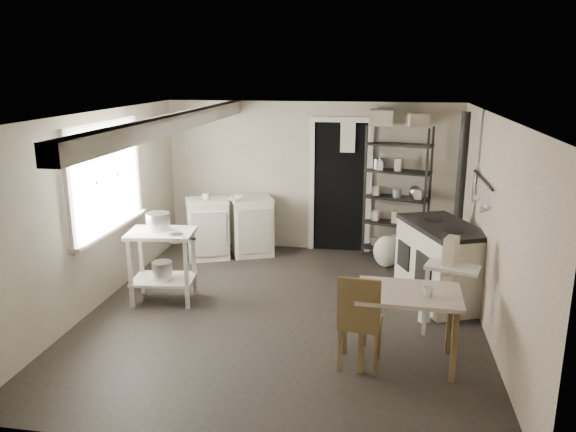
% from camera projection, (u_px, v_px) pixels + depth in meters
% --- Properties ---
extents(floor, '(5.00, 5.00, 0.00)m').
position_uv_depth(floor, '(284.00, 313.00, 6.58)').
color(floor, black).
rests_on(floor, ground).
extents(ceiling, '(5.00, 5.00, 0.00)m').
position_uv_depth(ceiling, '(283.00, 115.00, 5.99)').
color(ceiling, white).
rests_on(ceiling, wall_back).
extents(wall_back, '(4.50, 0.02, 2.30)m').
position_uv_depth(wall_back, '(311.00, 177.00, 8.67)').
color(wall_back, '#B4AB99').
rests_on(wall_back, ground).
extents(wall_front, '(4.50, 0.02, 2.30)m').
position_uv_depth(wall_front, '(222.00, 310.00, 3.90)').
color(wall_front, '#B4AB99').
rests_on(wall_front, ground).
extents(wall_left, '(0.02, 5.00, 2.30)m').
position_uv_depth(wall_left, '(97.00, 210.00, 6.64)').
color(wall_left, '#B4AB99').
rests_on(wall_left, ground).
extents(wall_right, '(0.02, 5.00, 2.30)m').
position_uv_depth(wall_right, '(493.00, 227.00, 5.93)').
color(wall_right, '#B4AB99').
rests_on(wall_right, ground).
extents(window, '(0.12, 1.76, 1.28)m').
position_uv_depth(window, '(105.00, 178.00, 6.73)').
color(window, silver).
rests_on(window, wall_left).
extents(doorway, '(0.96, 0.10, 2.08)m').
position_uv_depth(doorway, '(340.00, 188.00, 8.61)').
color(doorway, silver).
rests_on(doorway, ground).
extents(ceiling_beam, '(0.18, 5.00, 0.18)m').
position_uv_depth(ceiling_beam, '(177.00, 122.00, 6.20)').
color(ceiling_beam, silver).
rests_on(ceiling_beam, ceiling).
extents(wallpaper_panel, '(0.01, 5.00, 2.30)m').
position_uv_depth(wallpaper_panel, '(492.00, 227.00, 5.93)').
color(wallpaper_panel, '#C1B09D').
rests_on(wallpaper_panel, wall_right).
extents(utensil_rail, '(0.06, 1.20, 0.44)m').
position_uv_depth(utensil_rail, '(481.00, 179.00, 6.41)').
color(utensil_rail, '#BDBDC0').
rests_on(utensil_rail, wall_right).
extents(prep_table, '(0.84, 0.65, 0.89)m').
position_uv_depth(prep_table, '(163.00, 270.00, 6.83)').
color(prep_table, silver).
rests_on(prep_table, ground).
extents(stockpot, '(0.37, 0.37, 0.31)m').
position_uv_depth(stockpot, '(158.00, 225.00, 6.78)').
color(stockpot, '#BDBDC0').
rests_on(stockpot, prep_table).
extents(saucepan, '(0.22, 0.22, 0.09)m').
position_uv_depth(saucepan, '(176.00, 238.00, 6.58)').
color(saucepan, '#BDBDC0').
rests_on(saucepan, prep_table).
extents(bucket, '(0.29, 0.29, 0.26)m').
position_uv_depth(bucket, '(162.00, 272.00, 6.80)').
color(bucket, '#BDBDC0').
rests_on(bucket, prep_table).
extents(base_cabinets, '(1.46, 1.03, 0.88)m').
position_uv_depth(base_cabinets, '(230.00, 226.00, 8.51)').
color(base_cabinets, silver).
rests_on(base_cabinets, ground).
extents(mixing_bowl, '(0.40, 0.40, 0.08)m').
position_uv_depth(mixing_bowl, '(235.00, 196.00, 8.29)').
color(mixing_bowl, white).
rests_on(mixing_bowl, base_cabinets).
extents(counter_cup, '(0.16, 0.16, 0.10)m').
position_uv_depth(counter_cup, '(206.00, 194.00, 8.31)').
color(counter_cup, white).
rests_on(counter_cup, base_cabinets).
extents(shelf_rack, '(1.00, 0.60, 1.97)m').
position_uv_depth(shelf_rack, '(397.00, 195.00, 8.33)').
color(shelf_rack, black).
rests_on(shelf_rack, ground).
extents(shelf_jar, '(0.10, 0.10, 0.21)m').
position_uv_depth(shelf_jar, '(380.00, 166.00, 8.28)').
color(shelf_jar, white).
rests_on(shelf_jar, shelf_rack).
extents(storage_box_a, '(0.34, 0.30, 0.23)m').
position_uv_depth(storage_box_a, '(381.00, 123.00, 8.10)').
color(storage_box_a, beige).
rests_on(storage_box_a, shelf_rack).
extents(storage_box_b, '(0.35, 0.33, 0.19)m').
position_uv_depth(storage_box_b, '(417.00, 125.00, 8.05)').
color(storage_box_b, beige).
rests_on(storage_box_b, shelf_rack).
extents(stove, '(1.10, 1.39, 0.97)m').
position_uv_depth(stove, '(440.00, 266.00, 6.85)').
color(stove, silver).
rests_on(stove, ground).
extents(stovepipe, '(0.12, 0.12, 1.43)m').
position_uv_depth(stovepipe, '(462.00, 168.00, 6.90)').
color(stovepipe, black).
rests_on(stovepipe, stove).
extents(side_ledge, '(0.60, 0.44, 0.83)m').
position_uv_depth(side_ledge, '(450.00, 302.00, 5.82)').
color(side_ledge, silver).
rests_on(side_ledge, ground).
extents(oats_box, '(0.18, 0.22, 0.29)m').
position_uv_depth(oats_box, '(451.00, 247.00, 5.72)').
color(oats_box, beige).
rests_on(oats_box, side_ledge).
extents(work_table, '(0.99, 0.71, 0.74)m').
position_uv_depth(work_table, '(407.00, 326.00, 5.38)').
color(work_table, beige).
rests_on(work_table, ground).
extents(table_cup, '(0.11, 0.11, 0.09)m').
position_uv_depth(table_cup, '(428.00, 289.00, 5.17)').
color(table_cup, white).
rests_on(table_cup, work_table).
extents(chair, '(0.43, 0.45, 0.95)m').
position_uv_depth(chair, '(361.00, 318.00, 5.32)').
color(chair, brown).
rests_on(chair, ground).
extents(flour_sack, '(0.48, 0.46, 0.46)m').
position_uv_depth(flour_sack, '(387.00, 251.00, 8.05)').
color(flour_sack, silver).
rests_on(flour_sack, ground).
extents(floor_crock, '(0.17, 0.17, 0.17)m').
position_uv_depth(floor_crock, '(424.00, 315.00, 6.35)').
color(floor_crock, white).
rests_on(floor_crock, ground).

